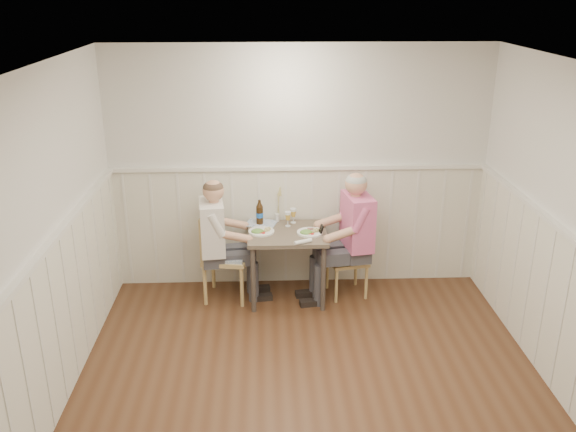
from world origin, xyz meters
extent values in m
plane|color=#4A2B19|center=(0.00, 0.00, 0.00)|extent=(4.50, 4.50, 0.00)
cube|color=silver|center=(0.00, 2.25, 1.30)|extent=(4.00, 0.04, 2.60)
cube|color=silver|center=(-2.00, 0.00, 1.30)|extent=(0.04, 4.50, 2.60)
cube|color=white|center=(0.00, 0.00, 2.59)|extent=(4.00, 4.50, 0.02)
cube|color=silver|center=(0.00, 2.23, 0.65)|extent=(3.98, 0.03, 1.30)
cube|color=silver|center=(-1.99, 0.00, 0.65)|extent=(0.03, 4.48, 1.30)
cube|color=silver|center=(1.99, 0.00, 0.65)|extent=(0.03, 4.48, 1.30)
cube|color=silver|center=(0.00, 2.22, 1.32)|extent=(3.98, 0.06, 0.04)
cube|color=silver|center=(-1.97, 0.00, 1.32)|extent=(0.06, 4.48, 0.04)
cube|color=#4A4132|center=(-0.14, 1.84, 0.73)|extent=(0.80, 0.70, 0.04)
cylinder|color=#3F3833|center=(-0.49, 1.54, 0.35)|extent=(0.05, 0.05, 0.71)
cylinder|color=#3F3833|center=(-0.49, 2.14, 0.35)|extent=(0.05, 0.05, 0.71)
cylinder|color=#3F3833|center=(0.21, 1.54, 0.35)|extent=(0.05, 0.05, 0.71)
cylinder|color=#3F3833|center=(0.21, 2.14, 0.35)|extent=(0.05, 0.05, 0.71)
cube|color=tan|center=(0.50, 1.89, 0.39)|extent=(0.45, 0.45, 0.04)
cube|color=#50709F|center=(0.50, 1.89, 0.43)|extent=(0.41, 0.41, 0.03)
cube|color=tan|center=(0.67, 1.93, 0.61)|extent=(0.10, 0.38, 0.40)
cylinder|color=tan|center=(0.69, 1.76, 0.19)|extent=(0.03, 0.03, 0.38)
cylinder|color=tan|center=(0.37, 1.70, 0.19)|extent=(0.03, 0.03, 0.38)
cylinder|color=tan|center=(0.63, 2.09, 0.19)|extent=(0.03, 0.03, 0.38)
cylinder|color=tan|center=(0.30, 2.02, 0.19)|extent=(0.03, 0.03, 0.38)
cube|color=tan|center=(-0.78, 1.87, 0.46)|extent=(0.51, 0.51, 0.04)
cube|color=#50709F|center=(-0.78, 1.87, 0.50)|extent=(0.46, 0.46, 0.03)
cube|color=tan|center=(-0.98, 1.90, 0.72)|extent=(0.10, 0.45, 0.47)
cylinder|color=tan|center=(-0.94, 2.09, 0.22)|extent=(0.04, 0.04, 0.44)
cylinder|color=tan|center=(-0.56, 2.03, 0.22)|extent=(0.04, 0.04, 0.44)
cylinder|color=tan|center=(-1.00, 1.70, 0.22)|extent=(0.04, 0.04, 0.44)
cylinder|color=tan|center=(-0.61, 1.65, 0.22)|extent=(0.04, 0.04, 0.44)
cube|color=#3F3F47|center=(0.56, 1.82, 0.23)|extent=(0.51, 0.48, 0.46)
cube|color=#3F3F47|center=(0.36, 1.79, 0.52)|extent=(0.48, 0.43, 0.13)
cube|color=#DE6A8F|center=(0.56, 1.82, 0.86)|extent=(0.32, 0.48, 0.56)
sphere|color=tan|center=(0.56, 1.82, 1.26)|extent=(0.22, 0.22, 0.22)
sphere|color=#A5A5A0|center=(0.56, 1.82, 1.29)|extent=(0.21, 0.21, 0.21)
cube|color=black|center=(0.20, 1.76, 0.87)|extent=(0.03, 0.07, 0.13)
cube|color=#3F3F47|center=(-0.89, 1.82, 0.22)|extent=(0.47, 0.44, 0.44)
cube|color=#3F3F47|center=(-0.69, 1.84, 0.50)|extent=(0.45, 0.40, 0.13)
cube|color=white|center=(-0.89, 1.82, 0.83)|extent=(0.28, 0.46, 0.54)
sphere|color=tan|center=(-0.89, 1.82, 1.21)|extent=(0.21, 0.21, 0.21)
sphere|color=#4C3828|center=(-0.89, 1.82, 1.24)|extent=(0.21, 0.21, 0.21)
cylinder|color=white|center=(0.09, 1.79, 0.76)|extent=(0.27, 0.27, 0.02)
ellipsoid|color=#3F722D|center=(0.05, 1.76, 0.79)|extent=(0.13, 0.11, 0.05)
sphere|color=tan|center=(0.15, 1.80, 0.79)|extent=(0.04, 0.04, 0.04)
cube|color=brown|center=(0.11, 1.85, 0.77)|extent=(0.08, 0.05, 0.01)
cylinder|color=white|center=(0.16, 1.85, 0.78)|extent=(0.06, 0.06, 0.03)
cylinder|color=white|center=(-0.41, 1.84, 0.76)|extent=(0.27, 0.27, 0.02)
ellipsoid|color=#3F722D|center=(-0.44, 1.81, 0.79)|extent=(0.13, 0.11, 0.05)
sphere|color=tan|center=(-0.35, 1.85, 0.79)|extent=(0.04, 0.04, 0.04)
cylinder|color=silver|center=(-0.07, 2.09, 0.75)|extent=(0.06, 0.06, 0.01)
cylinder|color=silver|center=(-0.07, 2.09, 0.79)|extent=(0.01, 0.01, 0.07)
cone|color=gold|center=(-0.07, 2.09, 0.85)|extent=(0.06, 0.06, 0.06)
cylinder|color=silver|center=(-0.07, 2.09, 0.90)|extent=(0.06, 0.06, 0.03)
cylinder|color=silver|center=(-0.13, 2.00, 0.75)|extent=(0.06, 0.06, 0.01)
cylinder|color=silver|center=(-0.13, 2.00, 0.79)|extent=(0.01, 0.01, 0.07)
cone|color=gold|center=(-0.13, 2.00, 0.85)|extent=(0.06, 0.06, 0.06)
cylinder|color=silver|center=(-0.13, 2.00, 0.90)|extent=(0.06, 0.06, 0.03)
cylinder|color=black|center=(-0.42, 2.07, 0.85)|extent=(0.07, 0.07, 0.19)
cone|color=black|center=(-0.42, 2.07, 0.97)|extent=(0.07, 0.07, 0.05)
cylinder|color=black|center=(-0.42, 2.07, 1.00)|extent=(0.03, 0.03, 0.03)
cylinder|color=blue|center=(-0.42, 2.07, 0.85)|extent=(0.08, 0.08, 0.05)
cylinder|color=white|center=(0.00, 1.53, 0.77)|extent=(0.18, 0.11, 0.04)
cylinder|color=silver|center=(-0.23, 2.15, 0.79)|extent=(0.05, 0.05, 0.08)
cylinder|color=tan|center=(-0.23, 2.15, 0.94)|extent=(0.03, 0.03, 0.28)
cone|color=tan|center=(-0.23, 2.15, 1.11)|extent=(0.04, 0.04, 0.10)
cube|color=#50709F|center=(-0.41, 2.08, 0.75)|extent=(0.37, 0.33, 0.01)
camera|label=1|loc=(-0.36, -3.95, 3.12)|focal=38.00mm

